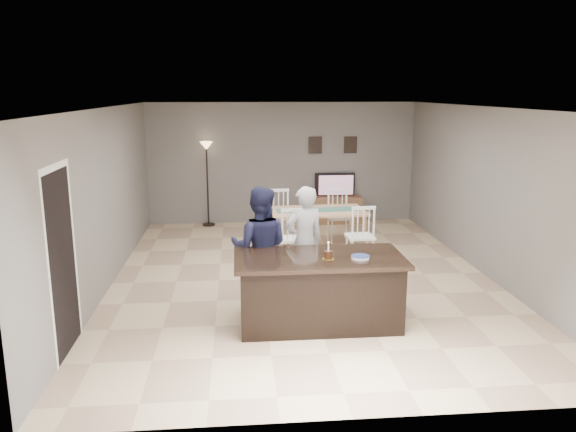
{
  "coord_description": "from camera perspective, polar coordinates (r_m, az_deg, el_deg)",
  "views": [
    {
      "loc": [
        -1.02,
        -8.54,
        2.95
      ],
      "look_at": [
        -0.26,
        -0.3,
        1.09
      ],
      "focal_mm": 35.0,
      "sensor_mm": 36.0,
      "label": 1
    }
  ],
  "objects": [
    {
      "name": "kitchen_island",
      "position": [
        7.26,
        3.14,
        -7.49
      ],
      "size": [
        2.15,
        1.1,
        0.9
      ],
      "color": "black",
      "rests_on": "floor"
    },
    {
      "name": "room_shell",
      "position": [
        8.7,
        1.52,
        4.21
      ],
      "size": [
        8.0,
        8.0,
        8.0
      ],
      "color": "slate",
      "rests_on": "floor"
    },
    {
      "name": "birthday_cake",
      "position": [
        7.01,
        4.12,
        -3.96
      ],
      "size": [
        0.14,
        0.14,
        0.22
      ],
      "color": "gold",
      "rests_on": "kitchen_island"
    },
    {
      "name": "tv_console",
      "position": [
        12.79,
        4.85,
        0.63
      ],
      "size": [
        1.2,
        0.4,
        0.6
      ],
      "primitive_type": "cube",
      "color": "brown",
      "rests_on": "floor"
    },
    {
      "name": "dining_table",
      "position": [
        10.3,
        3.01,
        -0.15
      ],
      "size": [
        1.78,
        2.04,
        1.06
      ],
      "rotation": [
        0.0,
        0.0,
        0.05
      ],
      "color": "tan",
      "rests_on": "floor"
    },
    {
      "name": "man",
      "position": [
        7.74,
        -2.89,
        -3.18
      ],
      "size": [
        0.91,
        0.76,
        1.69
      ],
      "primitive_type": "imported",
      "rotation": [
        0.0,
        0.0,
        2.98
      ],
      "color": "#1A1B39",
      "rests_on": "floor"
    },
    {
      "name": "television",
      "position": [
        12.75,
        4.84,
        3.17
      ],
      "size": [
        0.91,
        0.12,
        0.53
      ],
      "primitive_type": "imported",
      "rotation": [
        0.0,
        0.0,
        3.14
      ],
      "color": "black",
      "rests_on": "tv_console"
    },
    {
      "name": "picture_frames",
      "position": [
        12.76,
        4.59,
        7.2
      ],
      "size": [
        1.1,
        0.02,
        0.38
      ],
      "color": "black",
      "rests_on": "room_shell"
    },
    {
      "name": "plate_stack",
      "position": [
        7.08,
        7.36,
        -4.16
      ],
      "size": [
        0.23,
        0.23,
        0.04
      ],
      "color": "white",
      "rests_on": "kitchen_island"
    },
    {
      "name": "floor",
      "position": [
        9.1,
        1.46,
        -6.29
      ],
      "size": [
        8.0,
        8.0,
        0.0
      ],
      "primitive_type": "plane",
      "color": "#CDAF83",
      "rests_on": "ground"
    },
    {
      "name": "woman",
      "position": [
        8.12,
        1.66,
        -2.63
      ],
      "size": [
        0.69,
        0.56,
        1.63
      ],
      "primitive_type": "imported",
      "rotation": [
        0.0,
        0.0,
        3.47
      ],
      "color": "#AFAFB4",
      "rests_on": "floor"
    },
    {
      "name": "floor_lamp",
      "position": [
        12.44,
        -8.25,
        5.57
      ],
      "size": [
        0.28,
        0.28,
        1.86
      ],
      "color": "black",
      "rests_on": "floor"
    },
    {
      "name": "tv_screen_glow",
      "position": [
        12.67,
        4.9,
        3.15
      ],
      "size": [
        0.78,
        0.0,
        0.78
      ],
      "primitive_type": "plane",
      "rotation": [
        1.57,
        0.0,
        3.14
      ],
      "color": "#F3551B",
      "rests_on": "tv_console"
    },
    {
      "name": "doorway",
      "position": [
        6.76,
        -22.05,
        -2.81
      ],
      "size": [
        0.0,
        2.1,
        2.65
      ],
      "color": "black",
      "rests_on": "floor"
    }
  ]
}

